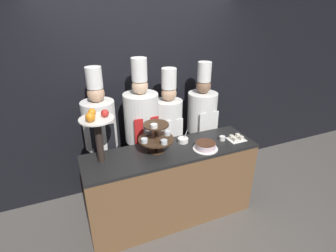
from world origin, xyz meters
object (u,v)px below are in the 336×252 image
(tiered_stand, at_px, (156,136))
(cake_square_tray, at_px, (236,138))
(chef_left, at_px, (101,137))
(chef_right, at_px, (201,122))
(chef_center_left, at_px, (142,129))
(serving_bowl_far, at_px, (183,140))
(fruit_pedestal, at_px, (97,127))
(chef_center_right, at_px, (169,128))
(cake_round, at_px, (205,146))
(cup_white, at_px, (222,138))

(tiered_stand, height_order, cake_square_tray, tiered_stand)
(chef_left, relative_size, chef_right, 1.03)
(chef_left, relative_size, chef_center_left, 0.97)
(tiered_stand, xyz_separation_m, cake_square_tray, (0.97, -0.11, -0.17))
(chef_left, bearing_deg, serving_bowl_far, -25.47)
(cake_square_tray, bearing_deg, tiered_stand, 173.40)
(cake_square_tray, distance_m, chef_left, 1.60)
(fruit_pedestal, xyz_separation_m, chef_center_right, (0.95, 0.45, -0.38))
(cake_round, height_order, cake_square_tray, cake_round)
(cake_square_tray, relative_size, chef_right, 0.11)
(cake_round, xyz_separation_m, cake_square_tray, (0.45, 0.05, -0.02))
(cake_round, height_order, chef_left, chef_left)
(tiered_stand, bearing_deg, cup_white, -4.29)
(fruit_pedestal, bearing_deg, cake_round, -10.18)
(cake_round, distance_m, chef_center_left, 0.84)
(tiered_stand, distance_m, chef_center_left, 0.51)
(fruit_pedestal, distance_m, cup_white, 1.45)
(cup_white, bearing_deg, cake_square_tray, -17.66)
(fruit_pedestal, distance_m, chef_center_left, 0.81)
(chef_right, bearing_deg, serving_bowl_far, -139.36)
(cup_white, height_order, chef_center_right, chef_center_right)
(chef_center_left, bearing_deg, cake_round, -50.99)
(cake_square_tray, xyz_separation_m, chef_center_right, (-0.62, 0.60, -0.02))
(fruit_pedestal, xyz_separation_m, chef_center_left, (0.58, 0.45, -0.33))
(tiered_stand, bearing_deg, chef_center_right, 53.85)
(tiered_stand, bearing_deg, serving_bowl_far, 11.85)
(cup_white, distance_m, chef_left, 1.43)
(cake_square_tray, distance_m, chef_right, 0.62)
(fruit_pedestal, distance_m, chef_center_right, 1.12)
(cake_round, distance_m, serving_bowl_far, 0.29)
(fruit_pedestal, distance_m, cake_square_tray, 1.61)
(cake_square_tray, relative_size, chef_center_right, 0.12)
(chef_center_left, height_order, chef_center_right, chef_center_left)
(chef_left, bearing_deg, chef_center_right, 0.00)
(tiered_stand, distance_m, cake_round, 0.57)
(tiered_stand, height_order, chef_center_left, chef_center_left)
(chef_left, height_order, chef_center_left, chef_center_left)
(chef_right, bearing_deg, chef_center_right, 179.99)
(chef_left, bearing_deg, chef_center_left, -0.01)
(tiered_stand, height_order, cake_round, tiered_stand)
(cup_white, xyz_separation_m, serving_bowl_far, (-0.45, 0.14, 0.00))
(chef_left, bearing_deg, fruit_pedestal, -100.13)
(tiered_stand, distance_m, cake_square_tray, 0.99)
(cup_white, xyz_separation_m, chef_center_right, (-0.45, 0.55, -0.02))
(cake_round, bearing_deg, cake_square_tray, 6.34)
(cake_round, relative_size, chef_right, 0.16)
(fruit_pedestal, relative_size, chef_center_left, 0.30)
(tiered_stand, distance_m, chef_right, 0.99)
(fruit_pedestal, height_order, chef_center_left, chef_center_left)
(cake_square_tray, relative_size, chef_left, 0.11)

